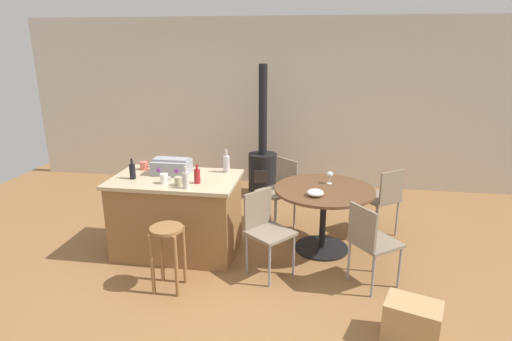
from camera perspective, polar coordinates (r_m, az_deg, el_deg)
ground_plane at (r=4.56m, az=-4.39°, el=-13.42°), size 8.80×8.80×0.00m
back_wall at (r=6.95m, az=1.05°, el=9.14°), size 8.00×0.10×2.70m
kitchen_island at (r=4.82m, az=-10.68°, el=-5.97°), size 1.38×0.85×0.89m
wooden_stool at (r=4.12m, az=-11.96°, el=-9.90°), size 0.31×0.31×0.65m
dining_table at (r=4.79m, az=9.21°, el=-4.35°), size 1.12×1.12×0.75m
folding_chair_near at (r=4.20m, az=15.34°, el=-9.04°), size 0.56×0.56×0.85m
folding_chair_far at (r=5.31m, az=16.90°, el=-3.39°), size 0.56×0.56×0.87m
folding_chair_left at (r=5.37m, az=3.31°, el=-2.31°), size 0.56×0.56×0.88m
folding_chair_right at (r=4.30m, az=1.33°, el=-7.62°), size 0.56×0.56×0.87m
wood_stove at (r=6.50m, az=0.91°, el=0.84°), size 0.44×0.45×2.01m
toolbox at (r=4.78m, az=-11.42°, el=0.54°), size 0.41×0.27×0.18m
bottle_0 at (r=4.76m, az=-4.04°, el=0.96°), size 0.07×0.07×0.26m
bottle_1 at (r=4.29m, az=-9.55°, el=-1.25°), size 0.07×0.07×0.23m
bottle_2 at (r=4.42m, az=-8.01°, el=-0.73°), size 0.07×0.07×0.21m
bottle_3 at (r=4.71m, az=-16.48°, el=-0.07°), size 0.06×0.06×0.23m
cup_0 at (r=4.48m, az=-12.39°, el=-1.09°), size 0.12×0.08×0.10m
cup_1 at (r=4.40m, az=-10.52°, el=-1.42°), size 0.11×0.08×0.09m
cup_2 at (r=5.03m, az=-14.99°, el=0.64°), size 0.13×0.09×0.09m
wine_glass at (r=4.88m, az=10.03°, el=-0.57°), size 0.07×0.07×0.14m
serving_bowl at (r=4.48m, az=8.08°, el=-3.01°), size 0.18×0.18×0.07m
cardboard_box at (r=3.75m, az=20.46°, el=-18.82°), size 0.50×0.42×0.35m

